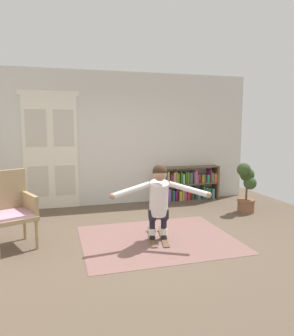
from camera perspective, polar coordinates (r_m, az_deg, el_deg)
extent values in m
plane|color=brown|center=(4.94, 1.71, -13.13)|extent=(7.20, 7.20, 0.00)
cube|color=beige|center=(7.15, -4.64, 5.20)|extent=(6.00, 0.10, 2.90)
cube|color=silver|center=(6.98, -19.00, 2.49)|extent=(0.55, 0.04, 2.35)
cube|color=beige|center=(6.93, -19.20, 6.73)|extent=(0.41, 0.01, 0.76)
cube|color=beige|center=(7.03, -18.80, -2.30)|extent=(0.41, 0.01, 0.64)
cube|color=silver|center=(6.97, -14.48, 2.66)|extent=(0.55, 0.04, 2.35)
cube|color=beige|center=(6.93, -14.62, 6.91)|extent=(0.41, 0.01, 0.76)
cube|color=beige|center=(7.02, -14.32, -2.14)|extent=(0.41, 0.01, 0.64)
cube|color=silver|center=(6.97, -17.14, 12.65)|extent=(1.22, 0.04, 0.10)
cube|color=#77544F|center=(5.08, 1.96, -12.50)|extent=(2.33, 1.91, 0.01)
cube|color=brown|center=(7.26, 1.77, -3.10)|extent=(0.04, 0.30, 0.80)
cube|color=brown|center=(7.83, 12.13, -2.47)|extent=(0.04, 0.30, 0.80)
cube|color=brown|center=(7.60, 7.10, -5.67)|extent=(1.48, 0.30, 0.02)
cube|color=brown|center=(7.52, 7.15, -2.78)|extent=(1.48, 0.30, 0.02)
cube|color=brown|center=(7.46, 7.20, 0.16)|extent=(1.48, 0.30, 0.02)
cube|color=#414C75|center=(7.33, 2.03, -4.84)|extent=(0.05, 0.19, 0.29)
cube|color=#5C1997|center=(7.33, 2.60, -5.04)|extent=(0.04, 0.16, 0.25)
cube|color=#487BB8|center=(7.37, 2.92, -5.06)|extent=(0.04, 0.14, 0.22)
cube|color=purple|center=(7.37, 3.38, -4.82)|extent=(0.04, 0.23, 0.28)
cube|color=purple|center=(7.38, 3.82, -4.79)|extent=(0.06, 0.20, 0.29)
cube|color=#0D5216|center=(7.43, 4.26, -4.83)|extent=(0.04, 0.16, 0.26)
cube|color=teal|center=(7.46, 4.58, -4.86)|extent=(0.03, 0.21, 0.24)
cube|color=#661150|center=(7.44, 4.94, -4.90)|extent=(0.03, 0.23, 0.24)
cube|color=#52243C|center=(7.46, 5.25, -4.71)|extent=(0.04, 0.16, 0.28)
cube|color=gold|center=(7.51, 5.72, -4.87)|extent=(0.06, 0.23, 0.22)
cube|color=#BB8640|center=(7.53, 6.22, -4.62)|extent=(0.05, 0.22, 0.27)
cube|color=#814E77|center=(7.54, 6.73, -4.65)|extent=(0.05, 0.16, 0.27)
cube|color=#AD2725|center=(7.56, 7.19, -4.87)|extent=(0.05, 0.21, 0.20)
cube|color=maroon|center=(7.61, 7.63, -4.61)|extent=(0.06, 0.18, 0.25)
cube|color=#2D4D27|center=(7.63, 8.01, -4.80)|extent=(0.04, 0.18, 0.19)
cube|color=navy|center=(7.66, 8.52, -4.39)|extent=(0.05, 0.20, 0.29)
cube|color=#417741|center=(7.67, 9.05, -4.75)|extent=(0.06, 0.18, 0.20)
cube|color=navy|center=(7.72, 9.41, -4.59)|extent=(0.03, 0.22, 0.22)
cube|color=#326C31|center=(7.74, 9.92, -4.28)|extent=(0.05, 0.17, 0.29)
cube|color=#30685E|center=(7.76, 10.45, -4.34)|extent=(0.06, 0.16, 0.27)
cube|color=#287A32|center=(7.81, 10.83, -4.37)|extent=(0.05, 0.21, 0.25)
cube|color=teal|center=(7.83, 11.39, -4.37)|extent=(0.06, 0.23, 0.25)
cube|color=#619C26|center=(7.23, 2.13, -2.00)|extent=(0.04, 0.18, 0.26)
cube|color=#2E5B65|center=(7.26, 2.47, -2.06)|extent=(0.05, 0.20, 0.24)
cube|color=brown|center=(7.27, 2.85, -2.25)|extent=(0.03, 0.21, 0.19)
cube|color=#36475F|center=(7.30, 3.24, -2.06)|extent=(0.04, 0.23, 0.23)
cube|color=tan|center=(7.33, 3.62, -1.74)|extent=(0.05, 0.21, 0.30)
cube|color=#7A1F51|center=(7.34, 4.26, -1.99)|extent=(0.06, 0.16, 0.23)
cube|color=#A29146|center=(7.35, 4.71, -1.82)|extent=(0.04, 0.21, 0.27)
cube|color=#A39041|center=(7.38, 5.05, -1.72)|extent=(0.03, 0.23, 0.29)
cube|color=olive|center=(7.41, 5.49, -1.85)|extent=(0.04, 0.15, 0.25)
cube|color=#4D6628|center=(7.42, 5.98, -1.76)|extent=(0.03, 0.19, 0.27)
cube|color=#62BE84|center=(7.44, 6.36, -1.90)|extent=(0.05, 0.19, 0.23)
cube|color=#415B15|center=(7.48, 6.79, -1.68)|extent=(0.05, 0.22, 0.28)
cube|color=#7AB521|center=(7.50, 7.24, -1.74)|extent=(0.03, 0.15, 0.26)
cube|color=#384F61|center=(7.51, 7.66, -1.72)|extent=(0.06, 0.19, 0.26)
cube|color=brown|center=(7.54, 8.14, -1.60)|extent=(0.04, 0.20, 0.28)
cube|color=#95527A|center=(7.56, 8.47, -1.58)|extent=(0.06, 0.21, 0.28)
cube|color=#CD3EA6|center=(7.61, 8.82, -1.82)|extent=(0.04, 0.22, 0.21)
cube|color=brown|center=(7.61, 9.22, -1.81)|extent=(0.03, 0.14, 0.21)
cube|color=olive|center=(7.63, 9.72, -1.84)|extent=(0.05, 0.17, 0.20)
cube|color=#6A466C|center=(7.69, 10.04, -1.82)|extent=(0.06, 0.16, 0.19)
cube|color=#2A8F4C|center=(7.71, 10.60, -1.82)|extent=(0.06, 0.19, 0.18)
cube|color=#891D64|center=(7.73, 11.00, -1.39)|extent=(0.03, 0.23, 0.30)
cube|color=green|center=(7.77, 11.34, -1.58)|extent=(0.04, 0.19, 0.23)
cube|color=#D77141|center=(7.78, 11.87, -1.68)|extent=(0.06, 0.18, 0.21)
cylinder|color=#9B845D|center=(4.89, -19.00, -11.18)|extent=(0.07, 0.07, 0.42)
cylinder|color=#9B845D|center=(5.36, -20.93, -9.60)|extent=(0.07, 0.07, 0.42)
cube|color=#9B845D|center=(4.99, -22.99, -8.13)|extent=(0.79, 0.79, 0.06)
cube|color=#CE9AB7|center=(4.97, -23.02, -7.57)|extent=(0.71, 0.71, 0.04)
cube|color=#9B845D|center=(5.16, -24.02, -3.67)|extent=(0.58, 0.29, 0.60)
cube|color=#9B845D|center=(5.02, -20.12, -5.88)|extent=(0.27, 0.54, 0.28)
cylinder|color=brown|center=(6.81, 17.19, -6.45)|extent=(0.33, 0.33, 0.27)
cylinder|color=brown|center=(6.79, 17.23, -5.53)|extent=(0.35, 0.35, 0.04)
cylinder|color=#4C3823|center=(6.75, 17.30, -3.87)|extent=(0.04, 0.04, 0.36)
sphere|color=#2F451F|center=(6.62, 16.86, -0.27)|extent=(0.27, 0.27, 0.27)
sphere|color=#2F451F|center=(6.75, 17.87, -2.58)|extent=(0.26, 0.26, 0.26)
sphere|color=#2F451F|center=(6.79, 17.41, -1.13)|extent=(0.29, 0.29, 0.29)
cube|color=brown|center=(5.07, 0.93, -12.43)|extent=(0.25, 0.76, 0.01)
cube|color=brown|center=(5.38, 0.62, -10.85)|extent=(0.11, 0.13, 0.06)
cube|color=black|center=(5.04, 0.95, -12.25)|extent=(0.10, 0.13, 0.04)
cube|color=brown|center=(5.08, 3.00, -12.37)|extent=(0.25, 0.76, 0.01)
cube|color=brown|center=(5.40, 2.56, -10.80)|extent=(0.11, 0.13, 0.06)
cube|color=black|center=(5.06, 3.02, -12.19)|extent=(0.10, 0.13, 0.04)
cylinder|color=white|center=(5.03, 0.93, -11.23)|extent=(0.13, 0.13, 0.10)
cylinder|color=black|center=(4.97, 0.93, -9.05)|extent=(0.11, 0.11, 0.30)
cylinder|color=black|center=(4.91, 0.97, -8.06)|extent=(0.13, 0.13, 0.22)
cylinder|color=white|center=(5.05, 3.00, -11.17)|extent=(0.13, 0.13, 0.10)
cylinder|color=black|center=(4.99, 3.02, -9.00)|extent=(0.11, 0.11, 0.30)
cylinder|color=black|center=(4.93, 3.07, -8.01)|extent=(0.13, 0.13, 0.22)
cube|color=black|center=(4.92, 2.02, -8.06)|extent=(0.33, 0.24, 0.14)
cylinder|color=white|center=(4.79, 2.12, -5.41)|extent=(0.36, 0.46, 0.58)
sphere|color=#A77D64|center=(4.59, 2.31, -1.15)|extent=(0.24, 0.24, 0.20)
sphere|color=#382619|center=(4.59, 2.30, -0.64)|extent=(0.25, 0.25, 0.21)
cylinder|color=white|center=(4.56, -2.83, -3.94)|extent=(0.59, 0.17, 0.21)
sphere|color=#A77D64|center=(4.48, -6.19, -5.03)|extent=(0.11, 0.11, 0.09)
cylinder|color=white|center=(4.65, 7.44, -3.78)|extent=(0.53, 0.39, 0.21)
sphere|color=#A77D64|center=(4.62, 10.89, -4.73)|extent=(0.11, 0.11, 0.09)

